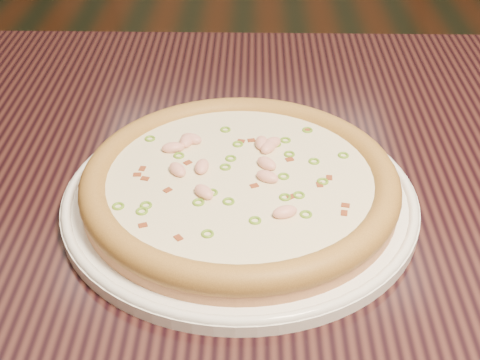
{
  "coord_description": "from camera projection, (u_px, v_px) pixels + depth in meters",
  "views": [
    {
      "loc": [
        0.05,
        -1.04,
        1.16
      ],
      "look_at": [
        0.04,
        -0.49,
        0.78
      ],
      "focal_mm": 50.0,
      "sensor_mm": 36.0,
      "label": 1
    }
  ],
  "objects": [
    {
      "name": "ground",
      "position": [
        228.0,
        337.0,
        1.52
      ],
      "size": [
        9.0,
        9.0,
        0.0
      ],
      "primitive_type": "plane",
      "color": "black"
    },
    {
      "name": "plate",
      "position": [
        240.0,
        197.0,
        0.68
      ],
      "size": [
        0.36,
        0.36,
        0.02
      ],
      "color": "white",
      "rests_on": "hero_table"
    },
    {
      "name": "pizza",
      "position": [
        240.0,
        182.0,
        0.67
      ],
      "size": [
        0.32,
        0.32,
        0.03
      ],
      "color": "tan",
      "rests_on": "plate"
    },
    {
      "name": "hero_table",
      "position": [
        343.0,
        247.0,
        0.78
      ],
      "size": [
        1.2,
        0.8,
        0.75
      ],
      "color": "black",
      "rests_on": "ground"
    }
  ]
}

